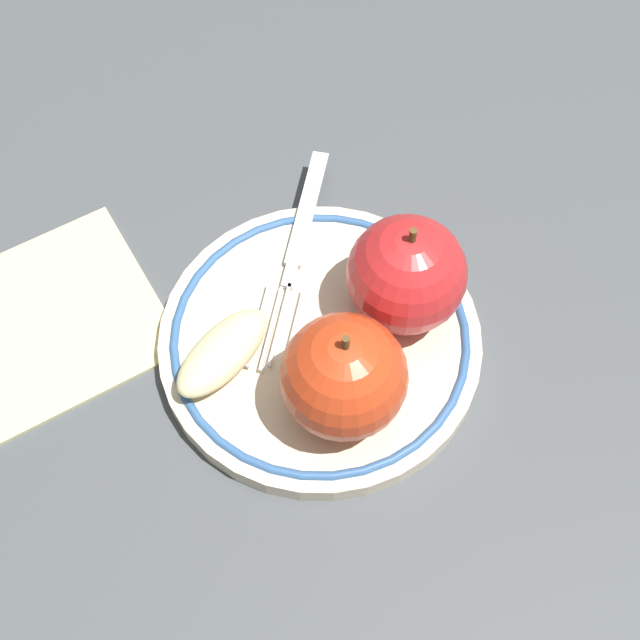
# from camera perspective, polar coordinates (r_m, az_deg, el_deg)

# --- Properties ---
(ground_plane) EXTENTS (2.00, 2.00, 0.00)m
(ground_plane) POSITION_cam_1_polar(r_m,az_deg,el_deg) (0.62, 0.04, -0.09)
(ground_plane) COLOR #45484C
(plate) EXTENTS (0.22, 0.22, 0.02)m
(plate) POSITION_cam_1_polar(r_m,az_deg,el_deg) (0.60, -0.00, -1.36)
(plate) COLOR beige
(plate) RESTS_ON ground_plane
(apple_red_whole) EXTENTS (0.08, 0.08, 0.09)m
(apple_red_whole) POSITION_cam_1_polar(r_m,az_deg,el_deg) (0.57, 5.56, 2.91)
(apple_red_whole) COLOR red
(apple_red_whole) RESTS_ON plate
(apple_second_whole) EXTENTS (0.08, 0.08, 0.09)m
(apple_second_whole) POSITION_cam_1_polar(r_m,az_deg,el_deg) (0.53, 1.53, -3.65)
(apple_second_whole) COLOR red
(apple_second_whole) RESTS_ON plate
(apple_slice_front) EXTENTS (0.08, 0.06, 0.02)m
(apple_slice_front) POSITION_cam_1_polar(r_m,az_deg,el_deg) (0.57, -6.26, -2.08)
(apple_slice_front) COLOR beige
(apple_slice_front) RESTS_ON plate
(fork) EXTENTS (0.13, 0.16, 0.00)m
(fork) POSITION_cam_1_polar(r_m,az_deg,el_deg) (0.62, -1.50, 4.62)
(fork) COLOR silver
(fork) RESTS_ON plate
(napkin_folded) EXTENTS (0.15, 0.15, 0.01)m
(napkin_folded) POSITION_cam_1_polar(r_m,az_deg,el_deg) (0.64, -16.71, 0.14)
(napkin_folded) COLOR beige
(napkin_folded) RESTS_ON ground_plane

